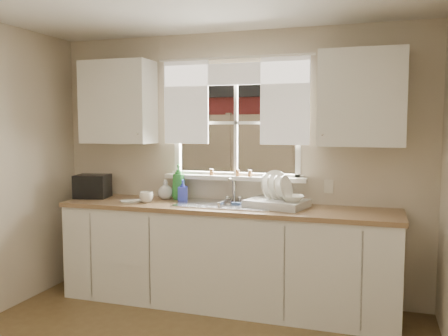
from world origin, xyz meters
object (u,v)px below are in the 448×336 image
(black_appliance, at_px, (93,186))
(cup, at_px, (146,197))
(dish_rack, at_px, (277,200))
(soap_bottle_a, at_px, (179,182))

(black_appliance, bearing_deg, cup, -22.75)
(dish_rack, relative_size, soap_bottle_a, 1.67)
(cup, bearing_deg, black_appliance, 169.02)
(soap_bottle_a, xyz_separation_m, black_appliance, (-0.86, -0.15, -0.06))
(dish_rack, relative_size, cup, 4.50)
(black_appliance, bearing_deg, soap_bottle_a, -2.16)
(soap_bottle_a, bearing_deg, dish_rack, -31.50)
(cup, xyz_separation_m, black_appliance, (-0.65, 0.12, 0.06))
(dish_rack, xyz_separation_m, black_appliance, (-1.86, -0.01, 0.05))
(dish_rack, distance_m, cup, 1.21)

